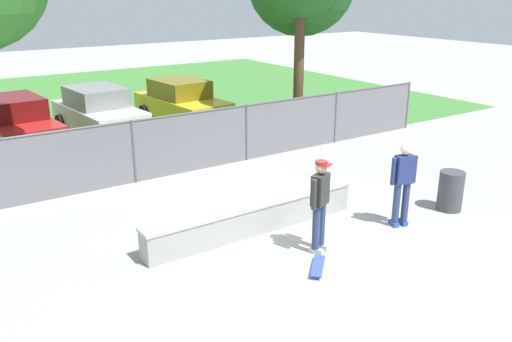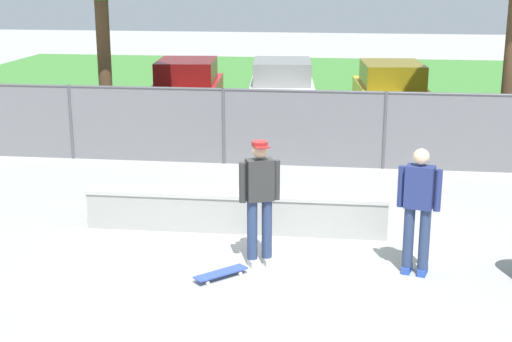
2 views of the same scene
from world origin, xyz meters
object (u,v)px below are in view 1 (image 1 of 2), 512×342
(concrete_ledge, at_px, (254,217))
(bystander, at_px, (403,182))
(skateboard, at_px, (318,266))
(car_red, at_px, (15,123))
(car_yellow, at_px, (182,102))
(skateboarder, at_px, (320,202))
(car_white, at_px, (99,111))
(trash_bin, at_px, (451,191))

(concrete_ledge, distance_m, bystander, 3.22)
(skateboard, xyz_separation_m, car_red, (-2.95, 11.20, 0.77))
(car_yellow, xyz_separation_m, bystander, (-0.17, -10.80, 0.17))
(skateboarder, xyz_separation_m, car_red, (-3.43, 10.64, -0.19))
(car_white, bearing_deg, skateboard, -88.84)
(skateboard, bearing_deg, skateboarder, 49.94)
(car_yellow, bearing_deg, bystander, -90.89)
(concrete_ledge, bearing_deg, car_red, 107.23)
(concrete_ledge, height_order, car_red, car_red)
(car_yellow, bearing_deg, car_white, 177.11)
(skateboarder, relative_size, bystander, 1.01)
(car_white, bearing_deg, trash_bin, -67.50)
(skateboarder, xyz_separation_m, trash_bin, (3.84, -0.10, -0.57))
(car_red, xyz_separation_m, trash_bin, (7.27, -10.74, -0.38))
(skateboard, distance_m, bystander, 2.89)
(car_red, relative_size, trash_bin, 4.73)
(car_red, bearing_deg, skateboarder, -72.14)
(car_white, bearing_deg, car_red, -174.78)
(car_red, height_order, car_yellow, same)
(car_red, distance_m, trash_bin, 12.97)
(trash_bin, bearing_deg, concrete_ledge, 161.13)
(concrete_ledge, bearing_deg, skateboard, -87.36)
(skateboarder, bearing_deg, car_yellow, 77.49)
(concrete_ledge, relative_size, trash_bin, 5.38)
(concrete_ledge, relative_size, bystander, 2.72)
(skateboarder, bearing_deg, bystander, -1.78)
(car_white, distance_m, trash_bin, 11.90)
(car_white, xyz_separation_m, car_yellow, (3.09, -0.16, 0.00))
(skateboarder, relative_size, car_red, 0.42)
(concrete_ledge, bearing_deg, car_white, 90.85)
(car_red, distance_m, car_yellow, 5.81)
(concrete_ledge, height_order, car_yellow, car_yellow)
(skateboarder, bearing_deg, car_white, 93.71)
(skateboard, height_order, car_red, car_red)
(skateboarder, bearing_deg, car_red, 107.86)
(car_yellow, distance_m, trash_bin, 10.94)
(car_red, xyz_separation_m, car_white, (2.72, 0.25, 0.00))
(skateboarder, distance_m, skateboard, 1.21)
(skateboarder, xyz_separation_m, car_yellow, (2.38, 10.73, -0.19))
(skateboard, xyz_separation_m, bystander, (2.69, 0.50, 0.94))
(concrete_ledge, distance_m, skateboard, 1.99)
(car_red, bearing_deg, bystander, -62.22)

